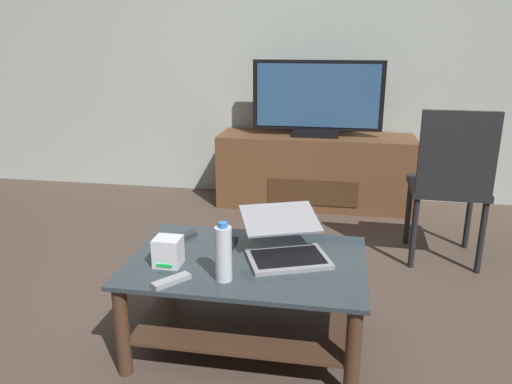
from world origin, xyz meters
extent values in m
plane|color=#4C3D33|center=(0.00, 0.00, 0.00)|extent=(7.68, 7.68, 0.00)
cube|color=#A8B2A8|center=(0.00, 2.42, 1.40)|extent=(6.40, 0.12, 2.80)
cube|color=#2D383D|center=(0.08, 0.05, 0.41)|extent=(1.02, 0.69, 0.02)
cube|color=#472D1E|center=(0.08, 0.05, 0.15)|extent=(0.90, 0.61, 0.02)
cylinder|color=#472D1E|center=(-0.38, -0.25, 0.20)|extent=(0.06, 0.06, 0.40)
cylinder|color=#472D1E|center=(0.54, -0.25, 0.20)|extent=(0.06, 0.06, 0.40)
cylinder|color=#472D1E|center=(-0.38, 0.34, 0.20)|extent=(0.06, 0.06, 0.40)
cylinder|color=#472D1E|center=(0.54, 0.34, 0.20)|extent=(0.06, 0.06, 0.40)
cube|color=brown|center=(0.25, 2.10, 0.29)|extent=(1.57, 0.48, 0.58)
cube|color=#432A18|center=(0.25, 1.86, 0.18)|extent=(0.71, 0.01, 0.20)
cube|color=black|center=(0.25, 2.08, 0.61)|extent=(0.36, 0.20, 0.05)
cube|color=black|center=(0.25, 2.08, 0.91)|extent=(1.02, 0.04, 0.54)
cube|color=#2D517A|center=(0.25, 2.06, 0.91)|extent=(0.95, 0.01, 0.49)
cube|color=black|center=(1.11, 1.18, 0.46)|extent=(0.45, 0.45, 0.04)
cube|color=black|center=(1.10, 0.98, 0.71)|extent=(0.42, 0.05, 0.50)
cylinder|color=black|center=(1.30, 1.37, 0.22)|extent=(0.04, 0.04, 0.44)
cylinder|color=black|center=(0.92, 1.38, 0.22)|extent=(0.04, 0.04, 0.44)
cylinder|color=black|center=(1.29, 0.99, 0.22)|extent=(0.04, 0.04, 0.44)
cylinder|color=black|center=(0.91, 1.00, 0.22)|extent=(0.04, 0.04, 0.44)
cube|color=gray|center=(0.26, 0.06, 0.43)|extent=(0.40, 0.35, 0.02)
cube|color=black|center=(0.26, 0.06, 0.44)|extent=(0.35, 0.29, 0.00)
cube|color=gray|center=(0.20, 0.21, 0.56)|extent=(0.40, 0.35, 0.07)
cube|color=silver|center=(0.21, 0.20, 0.56)|extent=(0.36, 0.31, 0.06)
cube|color=silver|center=(-0.23, -0.06, 0.48)|extent=(0.11, 0.10, 0.12)
cube|color=#19D84C|center=(-0.23, -0.12, 0.44)|extent=(0.07, 0.00, 0.01)
cylinder|color=silver|center=(0.03, -0.15, 0.53)|extent=(0.07, 0.07, 0.22)
cylinder|color=blue|center=(0.03, -0.15, 0.65)|extent=(0.04, 0.04, 0.02)
cube|color=black|center=(-0.04, 0.19, 0.42)|extent=(0.08, 0.14, 0.01)
cube|color=#2D2D30|center=(-0.26, 0.21, 0.43)|extent=(0.11, 0.16, 0.02)
cube|color=#99999E|center=(-0.17, -0.22, 0.43)|extent=(0.13, 0.15, 0.02)
camera|label=1|loc=(0.46, -1.88, 1.34)|focal=34.80mm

